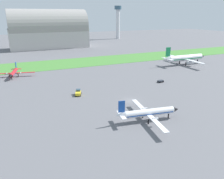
{
  "coord_description": "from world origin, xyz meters",
  "views": [
    {
      "loc": [
        -35.52,
        -62.73,
        27.83
      ],
      "look_at": [
        -4.85,
        4.96,
        3.0
      ],
      "focal_mm": 36.31,
      "sensor_mm": 36.0,
      "label": 1
    }
  ],
  "objects_px": {
    "baggage_cart_midfield": "(161,81)",
    "airplane_foreground_turboprop": "(148,112)",
    "airplane_parked_jet_far": "(185,58)",
    "pushback_tug_near_gate": "(78,93)",
    "control_tower": "(118,20)",
    "airplane_taxiing_turboprop": "(14,72)"
  },
  "relations": [
    {
      "from": "airplane_parked_jet_far",
      "to": "baggage_cart_midfield",
      "type": "xyz_separation_m",
      "value": [
        -33.67,
        -23.84,
        -3.26
      ]
    },
    {
      "from": "airplane_taxiing_turboprop",
      "to": "pushback_tug_near_gate",
      "type": "height_order",
      "value": "airplane_taxiing_turboprop"
    },
    {
      "from": "control_tower",
      "to": "pushback_tug_near_gate",
      "type": "bearing_deg",
      "value": -119.89
    },
    {
      "from": "airplane_foreground_turboprop",
      "to": "control_tower",
      "type": "height_order",
      "value": "control_tower"
    },
    {
      "from": "airplane_foreground_turboprop",
      "to": "baggage_cart_midfield",
      "type": "distance_m",
      "value": 38.41
    },
    {
      "from": "pushback_tug_near_gate",
      "to": "baggage_cart_midfield",
      "type": "bearing_deg",
      "value": -68.09
    },
    {
      "from": "pushback_tug_near_gate",
      "to": "baggage_cart_midfield",
      "type": "relative_size",
      "value": 1.52
    },
    {
      "from": "airplane_foreground_turboprop",
      "to": "baggage_cart_midfield",
      "type": "relative_size",
      "value": 8.26
    },
    {
      "from": "baggage_cart_midfield",
      "to": "control_tower",
      "type": "xyz_separation_m",
      "value": [
        61.9,
        170.63,
        21.11
      ]
    },
    {
      "from": "airplane_foreground_turboprop",
      "to": "airplane_parked_jet_far",
      "type": "bearing_deg",
      "value": 51.09
    },
    {
      "from": "baggage_cart_midfield",
      "to": "control_tower",
      "type": "distance_m",
      "value": 182.73
    },
    {
      "from": "baggage_cart_midfield",
      "to": "airplane_foreground_turboprop",
      "type": "bearing_deg",
      "value": 39.77
    },
    {
      "from": "control_tower",
      "to": "baggage_cart_midfield",
      "type": "bearing_deg",
      "value": -109.94
    },
    {
      "from": "airplane_foreground_turboprop",
      "to": "pushback_tug_near_gate",
      "type": "height_order",
      "value": "airplane_foreground_turboprop"
    },
    {
      "from": "airplane_parked_jet_far",
      "to": "airplane_foreground_turboprop",
      "type": "height_order",
      "value": "airplane_parked_jet_far"
    },
    {
      "from": "airplane_parked_jet_far",
      "to": "baggage_cart_midfield",
      "type": "height_order",
      "value": "airplane_parked_jet_far"
    },
    {
      "from": "airplane_foreground_turboprop",
      "to": "pushback_tug_near_gate",
      "type": "xyz_separation_m",
      "value": [
        -11.51,
        27.9,
        -1.48
      ]
    },
    {
      "from": "airplane_parked_jet_far",
      "to": "control_tower",
      "type": "bearing_deg",
      "value": 79.59
    },
    {
      "from": "airplane_foreground_turboprop",
      "to": "control_tower",
      "type": "distance_m",
      "value": 218.58
    },
    {
      "from": "airplane_taxiing_turboprop",
      "to": "control_tower",
      "type": "distance_m",
      "value": 180.82
    },
    {
      "from": "airplane_parked_jet_far",
      "to": "airplane_foreground_turboprop",
      "type": "xyz_separation_m",
      "value": [
        -58.9,
        -52.75,
        -1.44
      ]
    },
    {
      "from": "airplane_taxiing_turboprop",
      "to": "baggage_cart_midfield",
      "type": "distance_m",
      "value": 67.15
    }
  ]
}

